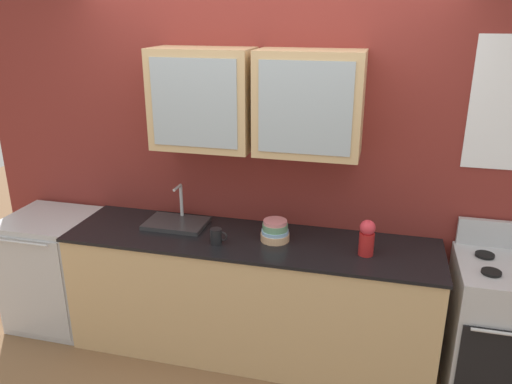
# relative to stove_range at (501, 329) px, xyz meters

# --- Properties ---
(ground_plane) EXTENTS (10.00, 10.00, 0.00)m
(ground_plane) POSITION_rel_stove_range_xyz_m (-1.64, -0.00, -0.45)
(ground_plane) COLOR brown
(back_wall_unit) EXTENTS (4.31, 0.45, 2.89)m
(back_wall_unit) POSITION_rel_stove_range_xyz_m (-1.63, 0.33, 1.06)
(back_wall_unit) COLOR maroon
(back_wall_unit) RESTS_ON ground_plane
(counter) EXTENTS (2.54, 0.65, 0.88)m
(counter) POSITION_rel_stove_range_xyz_m (-1.64, -0.00, -0.01)
(counter) COLOR tan
(counter) RESTS_ON ground_plane
(stove_range) EXTENTS (0.62, 0.66, 1.06)m
(stove_range) POSITION_rel_stove_range_xyz_m (0.00, 0.00, 0.00)
(stove_range) COLOR silver
(stove_range) RESTS_ON ground_plane
(sink_faucet) EXTENTS (0.43, 0.29, 0.28)m
(sink_faucet) POSITION_rel_stove_range_xyz_m (-2.21, 0.10, 0.46)
(sink_faucet) COLOR #2D2D30
(sink_faucet) RESTS_ON counter
(bowl_stack) EXTENTS (0.19, 0.19, 0.14)m
(bowl_stack) POSITION_rel_stove_range_xyz_m (-1.47, 0.02, 0.50)
(bowl_stack) COLOR #E0AD7F
(bowl_stack) RESTS_ON counter
(vase) EXTENTS (0.10, 0.10, 0.24)m
(vase) POSITION_rel_stove_range_xyz_m (-0.87, -0.04, 0.55)
(vase) COLOR #B21E1E
(vase) RESTS_ON counter
(cup_near_sink) EXTENTS (0.12, 0.08, 0.10)m
(cup_near_sink) POSITION_rel_stove_range_xyz_m (-1.83, -0.12, 0.49)
(cup_near_sink) COLOR black
(cup_near_sink) RESTS_ON counter
(dishwasher) EXTENTS (0.61, 0.63, 0.88)m
(dishwasher) POSITION_rel_stove_range_xyz_m (-3.21, -0.00, -0.01)
(dishwasher) COLOR silver
(dishwasher) RESTS_ON ground_plane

